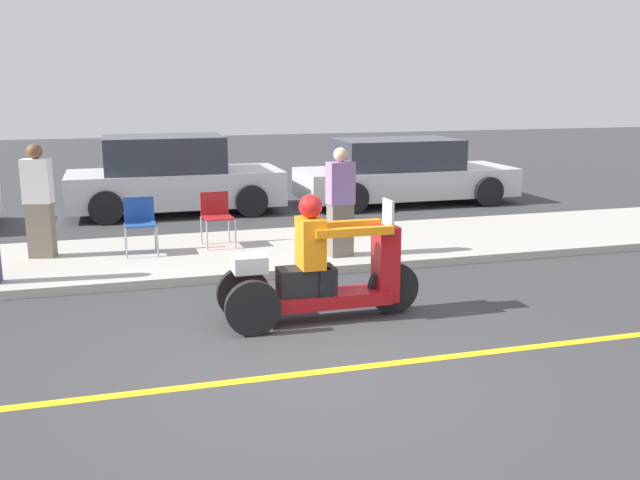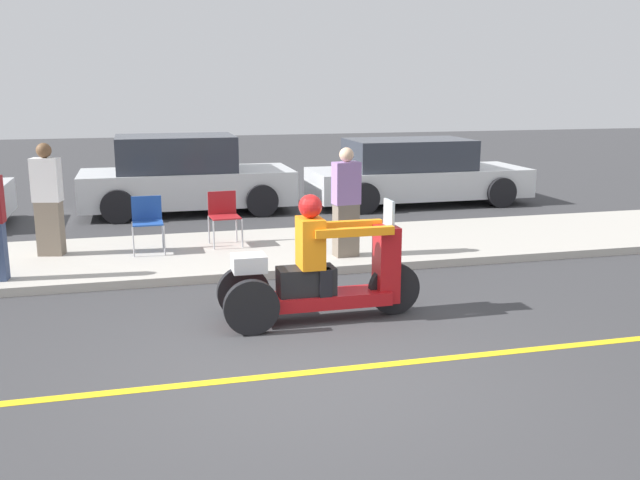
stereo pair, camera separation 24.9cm
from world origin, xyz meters
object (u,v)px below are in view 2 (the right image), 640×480
at_px(folding_chair_set_back, 147,218).
at_px(parked_car_lot_far, 184,177).
at_px(motorcycle_trike, 320,275).
at_px(folding_chair_curbside, 224,212).
at_px(parked_car_lot_center, 415,173).
at_px(spectator_end_of_line, 48,202).
at_px(spectator_mid_group, 346,204).

relative_size(folding_chair_set_back, parked_car_lot_far, 0.19).
relative_size(motorcycle_trike, parked_car_lot_far, 0.54).
xyz_separation_m(folding_chair_curbside, parked_car_lot_center, (4.58, 3.47, 0.05)).
bearing_deg(folding_chair_curbside, parked_car_lot_far, 95.48).
height_order(motorcycle_trike, spectator_end_of_line, spectator_end_of_line).
xyz_separation_m(spectator_mid_group, folding_chair_curbside, (-1.62, 1.22, -0.26)).
relative_size(spectator_mid_group, parked_car_lot_center, 0.34).
bearing_deg(motorcycle_trike, parked_car_lot_center, 60.64).
bearing_deg(parked_car_lot_far, spectator_mid_group, -68.08).
xyz_separation_m(folding_chair_curbside, parked_car_lot_far, (-0.35, 3.70, 0.11)).
bearing_deg(motorcycle_trike, spectator_mid_group, 66.90).
relative_size(motorcycle_trike, spectator_mid_group, 1.44).
height_order(motorcycle_trike, parked_car_lot_far, parked_car_lot_far).
relative_size(spectator_mid_group, spectator_end_of_line, 0.96).
height_order(folding_chair_set_back, parked_car_lot_center, parked_car_lot_center).
bearing_deg(parked_car_lot_center, folding_chair_curbside, -142.88).
distance_m(folding_chair_curbside, parked_car_lot_far, 3.71).
distance_m(spectator_mid_group, parked_car_lot_center, 5.55).
distance_m(spectator_mid_group, folding_chair_set_back, 2.98).
bearing_deg(spectator_mid_group, spectator_end_of_line, 164.67).
bearing_deg(parked_car_lot_center, motorcycle_trike, -119.36).
xyz_separation_m(parked_car_lot_far, parked_car_lot_center, (4.94, -0.23, -0.06)).
bearing_deg(spectator_end_of_line, spectator_mid_group, -15.33).
bearing_deg(spectator_end_of_line, folding_chair_set_back, -4.93).
height_order(parked_car_lot_far, parked_car_lot_center, parked_car_lot_far).
height_order(folding_chair_curbside, parked_car_lot_far, parked_car_lot_far).
xyz_separation_m(spectator_mid_group, folding_chair_set_back, (-2.79, 1.02, -0.26)).
relative_size(spectator_end_of_line, parked_car_lot_center, 0.35).
bearing_deg(parked_car_lot_center, spectator_end_of_line, -153.55).
bearing_deg(folding_chair_curbside, motorcycle_trike, -80.14).
bearing_deg(spectator_end_of_line, folding_chair_curbside, 1.76).
height_order(spectator_end_of_line, folding_chair_curbside, spectator_end_of_line).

